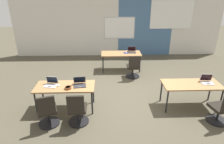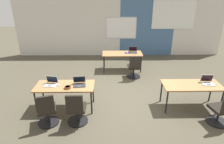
{
  "view_description": "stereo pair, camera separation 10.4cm",
  "coord_description": "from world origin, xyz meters",
  "px_view_note": "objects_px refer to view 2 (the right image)",
  "views": [
    {
      "loc": [
        -0.63,
        -5.37,
        3.19
      ],
      "look_at": [
        -0.45,
        -0.05,
        0.87
      ],
      "focal_mm": 31.44,
      "sensor_mm": 36.0,
      "label": 1
    },
    {
      "loc": [
        -0.53,
        -5.37,
        3.19
      ],
      "look_at": [
        -0.45,
        -0.05,
        0.87
      ],
      "focal_mm": 31.44,
      "sensor_mm": 36.0,
      "label": 2
    }
  ],
  "objects_px": {
    "desk_near_left": "(65,87)",
    "chair_near_left_end": "(47,112)",
    "chair_near_right_end": "(222,112)",
    "chair_far_right": "(134,69)",
    "snack_bowl": "(68,87)",
    "desk_far_center": "(122,55)",
    "laptop_near_left_end": "(51,83)",
    "mouse_far_right": "(127,52)",
    "laptop_near_left_inner": "(79,83)",
    "chair_near_left_inner": "(76,111)",
    "desk_near_right": "(192,86)",
    "laptop_far_right": "(133,51)",
    "mouse_near_left_end": "(59,85)",
    "laptop_near_right_end": "(208,82)"
  },
  "relations": [
    {
      "from": "laptop_near_left_inner",
      "to": "mouse_far_right",
      "type": "bearing_deg",
      "value": 54.0
    },
    {
      "from": "desk_near_right",
      "to": "chair_near_left_end",
      "type": "distance_m",
      "value": 3.89
    },
    {
      "from": "desk_far_center",
      "to": "chair_near_left_inner",
      "type": "distance_m",
      "value": 3.77
    },
    {
      "from": "laptop_far_right",
      "to": "snack_bowl",
      "type": "bearing_deg",
      "value": -118.67
    },
    {
      "from": "chair_near_right_end",
      "to": "chair_far_right",
      "type": "bearing_deg",
      "value": -67.9
    },
    {
      "from": "desk_far_center",
      "to": "laptop_near_left_end",
      "type": "relative_size",
      "value": 4.29
    },
    {
      "from": "laptop_near_left_inner",
      "to": "snack_bowl",
      "type": "bearing_deg",
      "value": -152.49
    },
    {
      "from": "mouse_far_right",
      "to": "snack_bowl",
      "type": "bearing_deg",
      "value": -121.62
    },
    {
      "from": "chair_far_right",
      "to": "chair_near_right_end",
      "type": "distance_m",
      "value": 3.34
    },
    {
      "from": "laptop_near_left_inner",
      "to": "snack_bowl",
      "type": "height_order",
      "value": "laptop_near_left_inner"
    },
    {
      "from": "laptop_near_left_inner",
      "to": "chair_far_right",
      "type": "height_order",
      "value": "laptop_near_left_inner"
    },
    {
      "from": "chair_near_right_end",
      "to": "snack_bowl",
      "type": "relative_size",
      "value": 5.18
    },
    {
      "from": "laptop_near_right_end",
      "to": "chair_near_left_end",
      "type": "height_order",
      "value": "laptop_near_right_end"
    },
    {
      "from": "desk_near_left",
      "to": "laptop_near_right_end",
      "type": "xyz_separation_m",
      "value": [
        3.95,
        0.06,
        0.11
      ]
    },
    {
      "from": "desk_near_right",
      "to": "laptop_near_left_inner",
      "type": "xyz_separation_m",
      "value": [
        -3.1,
        0.02,
        0.11
      ]
    },
    {
      "from": "desk_near_right",
      "to": "desk_near_left",
      "type": "bearing_deg",
      "value": 180.0
    },
    {
      "from": "desk_near_right",
      "to": "chair_near_right_end",
      "type": "xyz_separation_m",
      "value": [
        0.48,
        -0.79,
        -0.28
      ]
    },
    {
      "from": "laptop_near_left_end",
      "to": "mouse_near_left_end",
      "type": "height_order",
      "value": "laptop_near_left_end"
    },
    {
      "from": "laptop_far_right",
      "to": "chair_near_right_end",
      "type": "xyz_separation_m",
      "value": [
        1.78,
        -3.69,
        -0.39
      ]
    },
    {
      "from": "desk_near_right",
      "to": "mouse_near_left_end",
      "type": "height_order",
      "value": "mouse_near_left_end"
    },
    {
      "from": "laptop_near_right_end",
      "to": "laptop_near_left_inner",
      "type": "bearing_deg",
      "value": -175.59
    },
    {
      "from": "chair_near_left_end",
      "to": "laptop_near_left_end",
      "type": "bearing_deg",
      "value": -102.39
    },
    {
      "from": "desk_near_right",
      "to": "laptop_near_left_end",
      "type": "xyz_separation_m",
      "value": [
        -3.88,
        0.05,
        0.11
      ]
    },
    {
      "from": "snack_bowl",
      "to": "laptop_far_right",
      "type": "bearing_deg",
      "value": 55.93
    },
    {
      "from": "laptop_far_right",
      "to": "chair_near_left_end",
      "type": "bearing_deg",
      "value": -119.09
    },
    {
      "from": "laptop_far_right",
      "to": "mouse_near_left_end",
      "type": "relative_size",
      "value": 3.39
    },
    {
      "from": "chair_near_left_end",
      "to": "snack_bowl",
      "type": "bearing_deg",
      "value": -143.86
    },
    {
      "from": "desk_near_right",
      "to": "mouse_near_left_end",
      "type": "distance_m",
      "value": 3.67
    },
    {
      "from": "chair_far_right",
      "to": "desk_near_left",
      "type": "bearing_deg",
      "value": 41.76
    },
    {
      "from": "chair_near_left_inner",
      "to": "laptop_near_right_end",
      "type": "distance_m",
      "value": 3.65
    },
    {
      "from": "desk_near_right",
      "to": "chair_near_left_inner",
      "type": "xyz_separation_m",
      "value": [
        -3.1,
        -0.71,
        -0.28
      ]
    },
    {
      "from": "chair_near_left_end",
      "to": "laptop_near_right_end",
      "type": "bearing_deg",
      "value": 173.48
    },
    {
      "from": "desk_far_center",
      "to": "snack_bowl",
      "type": "relative_size",
      "value": 9.01
    },
    {
      "from": "chair_near_left_inner",
      "to": "desk_near_right",
      "type": "bearing_deg",
      "value": -167.87
    },
    {
      "from": "desk_near_left",
      "to": "desk_near_right",
      "type": "bearing_deg",
      "value": 0.0
    },
    {
      "from": "laptop_near_left_end",
      "to": "chair_near_left_inner",
      "type": "bearing_deg",
      "value": -34.6
    },
    {
      "from": "desk_far_center",
      "to": "chair_far_right",
      "type": "distance_m",
      "value": 0.94
    },
    {
      "from": "laptop_near_right_end",
      "to": "laptop_near_left_end",
      "type": "xyz_separation_m",
      "value": [
        -4.33,
        -0.01,
        -0.0
      ]
    },
    {
      "from": "chair_far_right",
      "to": "snack_bowl",
      "type": "bearing_deg",
      "value": 45.73
    },
    {
      "from": "chair_near_left_inner",
      "to": "laptop_near_left_end",
      "type": "height_order",
      "value": "laptop_near_left_end"
    },
    {
      "from": "chair_near_left_inner",
      "to": "chair_near_left_end",
      "type": "xyz_separation_m",
      "value": [
        -0.72,
        -0.03,
        0.0
      ]
    },
    {
      "from": "desk_near_right",
      "to": "laptop_far_right",
      "type": "xyz_separation_m",
      "value": [
        -1.3,
        2.9,
        0.11
      ]
    },
    {
      "from": "mouse_far_right",
      "to": "desk_far_center",
      "type": "bearing_deg",
      "value": -173.58
    },
    {
      "from": "desk_far_center",
      "to": "chair_near_left_inner",
      "type": "height_order",
      "value": "chair_near_left_inner"
    },
    {
      "from": "mouse_near_left_end",
      "to": "desk_near_right",
      "type": "bearing_deg",
      "value": -0.14
    },
    {
      "from": "laptop_near_left_inner",
      "to": "chair_near_left_end",
      "type": "bearing_deg",
      "value": -139.65
    },
    {
      "from": "desk_near_left",
      "to": "chair_near_left_end",
      "type": "relative_size",
      "value": 1.74
    },
    {
      "from": "desk_far_center",
      "to": "chair_near_left_end",
      "type": "height_order",
      "value": "chair_near_left_end"
    },
    {
      "from": "laptop_far_right",
      "to": "snack_bowl",
      "type": "distance_m",
      "value": 3.71
    },
    {
      "from": "desk_near_right",
      "to": "laptop_near_left_inner",
      "type": "bearing_deg",
      "value": 179.55
    }
  ]
}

